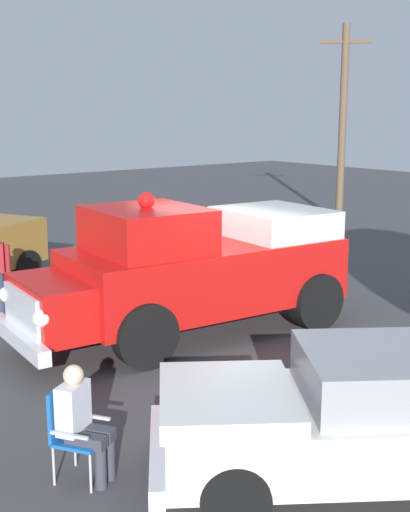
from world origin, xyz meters
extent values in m
plane|color=#424244|center=(0.00, 0.00, 0.00)|extent=(60.00, 60.00, 0.00)
cylinder|color=black|center=(-0.55, 2.03, 0.52)|extent=(0.41, 1.06, 1.04)
cylinder|color=black|center=(1.44, 1.85, 0.52)|extent=(0.41, 1.06, 1.04)
cylinder|color=black|center=(-0.87, -1.46, 0.52)|extent=(0.41, 1.06, 1.04)
cylinder|color=black|center=(1.13, -1.64, 0.52)|extent=(0.41, 1.06, 1.04)
cube|color=red|center=(0.29, 0.20, 1.05)|extent=(2.53, 5.07, 1.10)
cube|color=red|center=(0.54, 3.04, 0.92)|extent=(1.83, 1.05, 0.84)
cube|color=red|center=(0.39, 1.34, 1.95)|extent=(2.04, 1.86, 0.76)
cube|color=silver|center=(0.15, -1.35, 1.80)|extent=(2.10, 1.87, 0.60)
cube|color=silver|center=(0.58, 3.48, 0.92)|extent=(1.44, 0.25, 0.64)
cube|color=silver|center=(0.59, 3.58, 0.50)|extent=(2.25, 0.40, 0.24)
sphere|color=white|center=(-0.19, 3.55, 1.00)|extent=(0.28, 0.28, 0.26)
sphere|color=white|center=(1.36, 3.41, 1.00)|extent=(0.28, 0.28, 0.26)
sphere|color=red|center=(0.39, 1.34, 2.45)|extent=(0.30, 0.30, 0.28)
cylinder|color=black|center=(-4.60, 3.72, 0.34)|extent=(0.60, 0.71, 0.68)
cylinder|color=black|center=(-3.26, 2.78, 0.34)|extent=(0.60, 0.71, 0.68)
cube|color=white|center=(-4.76, 2.06, 0.62)|extent=(3.88, 4.47, 0.64)
cube|color=white|center=(-3.93, 3.25, 0.98)|extent=(2.15, 2.09, 0.20)
cube|color=#99999E|center=(-4.93, 1.81, 1.18)|extent=(2.37, 2.45, 0.56)
cube|color=silver|center=(-3.51, 3.85, 0.40)|extent=(1.65, 1.22, 0.20)
cylinder|color=black|center=(5.48, 1.29, 0.40)|extent=(0.60, 0.84, 0.80)
cylinder|color=#B7BABF|center=(-2.94, 4.09, 0.22)|extent=(0.04, 0.04, 0.44)
cylinder|color=#B7BABF|center=(-3.18, 4.46, 0.22)|extent=(0.04, 0.04, 0.44)
cylinder|color=#B7BABF|center=(-2.57, 4.32, 0.22)|extent=(0.04, 0.04, 0.44)
cylinder|color=#B7BABF|center=(-2.80, 4.69, 0.22)|extent=(0.04, 0.04, 0.44)
cube|color=#1959A5|center=(-2.87, 4.39, 0.46)|extent=(0.66, 0.66, 0.04)
cube|color=#1959A5|center=(-2.67, 4.52, 0.74)|extent=(0.29, 0.43, 0.56)
cube|color=#B7BABF|center=(-2.75, 4.19, 0.62)|extent=(0.39, 0.26, 0.03)
cube|color=#B7BABF|center=(-3.00, 4.60, 0.62)|extent=(0.39, 0.26, 0.03)
cylinder|color=#383842|center=(-3.05, 4.16, 0.23)|extent=(0.18, 0.18, 0.45)
cylinder|color=#383842|center=(-3.15, 4.33, 0.23)|extent=(0.18, 0.18, 0.45)
cube|color=#383842|center=(-2.91, 4.25, 0.51)|extent=(0.45, 0.36, 0.13)
cube|color=#383842|center=(-3.02, 4.42, 0.51)|extent=(0.45, 0.36, 0.13)
cube|color=silver|center=(-2.80, 4.44, 0.81)|extent=(0.40, 0.46, 0.54)
sphere|color=beige|center=(-2.81, 4.43, 1.18)|extent=(0.30, 0.30, 0.22)
cylinder|color=#2D334C|center=(3.42, 2.70, 0.44)|extent=(0.20, 0.20, 0.88)
cylinder|color=maroon|center=(3.35, 2.56, 1.10)|extent=(0.14, 0.14, 0.60)
cylinder|color=brown|center=(7.04, -11.23, 3.37)|extent=(0.26, 0.26, 6.74)
cube|color=brown|center=(7.04, -11.23, 6.14)|extent=(1.39, 1.18, 0.12)
cube|color=orange|center=(4.83, 0.45, 0.02)|extent=(0.40, 0.40, 0.04)
cone|color=orange|center=(4.83, 0.45, 0.33)|extent=(0.32, 0.32, 0.60)
camera|label=1|loc=(-9.03, 7.60, 3.92)|focal=48.56mm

